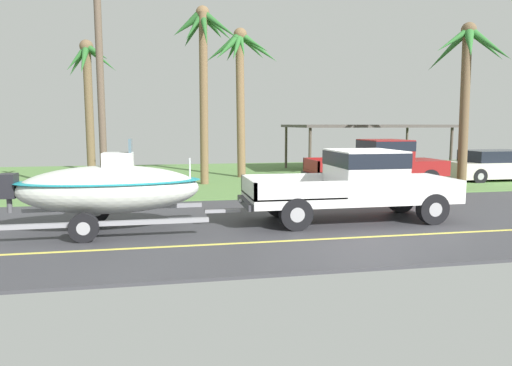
# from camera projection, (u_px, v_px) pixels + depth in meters

# --- Properties ---
(ground) EXTENTS (36.00, 22.00, 0.11)m
(ground) POSITION_uv_depth(u_px,v_px,m) (288.00, 182.00, 20.81)
(ground) COLOR #38383D
(pickup_truck_towing) EXTENTS (5.76, 1.98, 1.88)m
(pickup_truck_towing) POSITION_uv_depth(u_px,v_px,m) (363.00, 182.00, 12.52)
(pickup_truck_towing) COLOR silver
(pickup_truck_towing) RESTS_ON ground
(boat_on_trailer) EXTENTS (5.59, 2.37, 2.21)m
(boat_on_trailer) POSITION_uv_depth(u_px,v_px,m) (109.00, 189.00, 11.29)
(boat_on_trailer) COLOR gray
(boat_on_trailer) RESTS_ON ground
(parked_pickup_background) EXTENTS (5.67, 1.99, 1.93)m
(parked_pickup_background) POSITION_uv_depth(u_px,v_px,m) (383.00, 161.00, 18.88)
(parked_pickup_background) COLOR maroon
(parked_pickup_background) RESTS_ON ground
(parked_sedan_near) EXTENTS (4.63, 1.94, 1.38)m
(parked_sedan_near) POSITION_uv_depth(u_px,v_px,m) (497.00, 166.00, 21.23)
(parked_sedan_near) COLOR beige
(parked_sedan_near) RESTS_ON ground
(carport_awning) EXTENTS (7.95, 4.97, 2.51)m
(carport_awning) POSITION_uv_depth(u_px,v_px,m) (364.00, 127.00, 25.15)
(carport_awning) COLOR #4C4238
(carport_awning) RESTS_ON ground
(palm_tree_near_left) EXTENTS (2.76, 2.54, 7.24)m
(palm_tree_near_left) POSITION_uv_depth(u_px,v_px,m) (204.00, 50.00, 19.00)
(palm_tree_near_left) COLOR brown
(palm_tree_near_left) RESTS_ON ground
(palm_tree_near_right) EXTENTS (3.53, 3.11, 6.97)m
(palm_tree_near_right) POSITION_uv_depth(u_px,v_px,m) (240.00, 64.00, 21.99)
(palm_tree_near_right) COLOR brown
(palm_tree_near_right) RESTS_ON ground
(palm_tree_mid) EXTENTS (2.75, 3.13, 6.94)m
(palm_tree_mid) POSITION_uv_depth(u_px,v_px,m) (88.00, 76.00, 24.85)
(palm_tree_mid) COLOR brown
(palm_tree_mid) RESTS_ON ground
(palm_tree_far_left) EXTENTS (3.30, 3.10, 6.54)m
(palm_tree_far_left) POSITION_uv_depth(u_px,v_px,m) (468.00, 66.00, 18.70)
(palm_tree_far_left) COLOR brown
(palm_tree_far_left) RESTS_ON ground
(utility_pole) EXTENTS (0.24, 1.80, 8.29)m
(utility_pole) POSITION_uv_depth(u_px,v_px,m) (100.00, 72.00, 15.75)
(utility_pole) COLOR brown
(utility_pole) RESTS_ON ground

